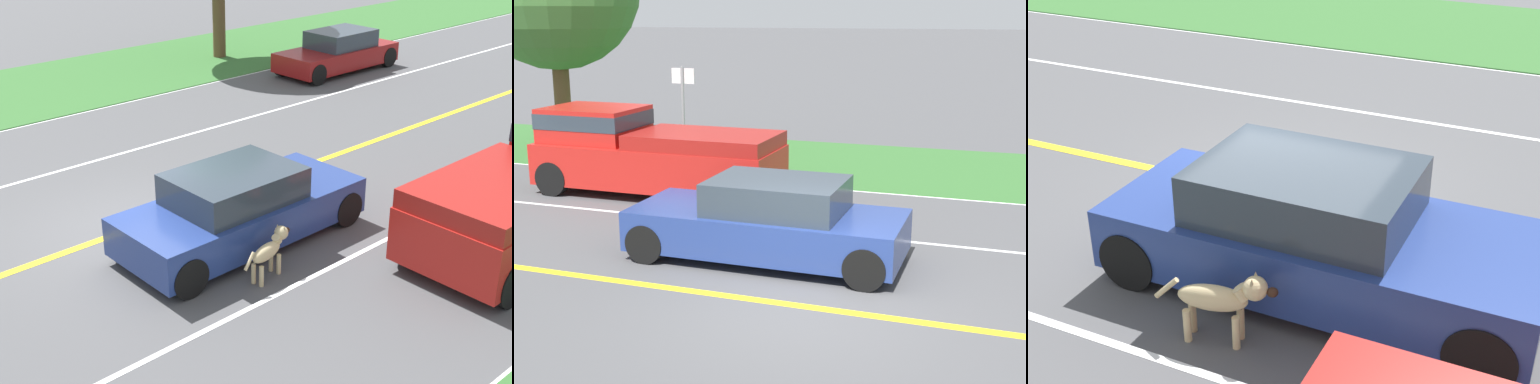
# 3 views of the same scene
# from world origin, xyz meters

# --- Properties ---
(ground_plane) EXTENTS (400.00, 400.00, 0.00)m
(ground_plane) POSITION_xyz_m (0.00, 0.00, 0.00)
(ground_plane) COLOR #4C4C4F
(centre_divider_line) EXTENTS (0.18, 160.00, 0.01)m
(centre_divider_line) POSITION_xyz_m (0.00, 0.00, 0.00)
(centre_divider_line) COLOR yellow
(centre_divider_line) RESTS_ON ground
(lane_dash_same_dir) EXTENTS (0.10, 160.00, 0.01)m
(lane_dash_same_dir) POSITION_xyz_m (3.50, 0.00, 0.00)
(lane_dash_same_dir) COLOR white
(lane_dash_same_dir) RESTS_ON ground
(lane_dash_oncoming) EXTENTS (0.10, 160.00, 0.01)m
(lane_dash_oncoming) POSITION_xyz_m (-3.50, 0.00, 0.00)
(lane_dash_oncoming) COLOR white
(lane_dash_oncoming) RESTS_ON ground
(ego_car) EXTENTS (1.90, 4.59, 1.41)m
(ego_car) POSITION_xyz_m (1.75, 1.16, 0.66)
(ego_car) COLOR navy
(ego_car) RESTS_ON ground
(dog) EXTENTS (0.41, 1.23, 0.81)m
(dog) POSITION_xyz_m (3.00, 0.71, 0.50)
(dog) COLOR #D1B784
(dog) RESTS_ON ground
(oncoming_car) EXTENTS (1.80, 4.44, 1.35)m
(oncoming_car) POSITION_xyz_m (-5.31, 11.70, 0.63)
(oncoming_car) COLOR maroon
(oncoming_car) RESTS_ON ground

